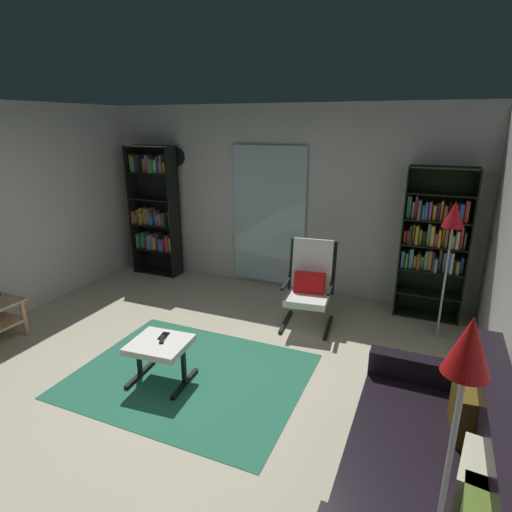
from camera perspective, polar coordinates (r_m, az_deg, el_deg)
name	(u,v)px	position (r m, az deg, el deg)	size (l,w,h in m)	color
ground_plane	(171,391)	(4.12, -11.45, -17.52)	(7.02, 7.02, 0.00)	#C0B69A
wall_back	(281,199)	(6.06, 3.44, 7.67)	(5.60, 0.06, 2.60)	beige
glass_door_panel	(269,217)	(6.11, 1.75, 5.37)	(1.10, 0.01, 2.00)	silver
area_rug	(190,375)	(4.30, -8.89, -15.66)	(2.17, 1.72, 0.01)	#286D51
bookshelf_near_tv	(155,210)	(6.83, -13.55, 6.02)	(0.76, 0.30, 2.02)	black
bookshelf_near_sofa	(434,241)	(5.52, 23.04, 1.91)	(0.77, 0.30, 1.87)	black
leather_sofa	(434,470)	(3.09, 23.00, -25.19)	(0.91, 1.78, 0.90)	black
lounge_armchair	(310,282)	(5.07, 7.32, -3.48)	(0.63, 0.71, 1.02)	black
ottoman	(160,349)	(4.10, -12.90, -12.14)	(0.56, 0.52, 0.42)	white
tv_remote	(162,339)	(4.08, -12.63, -10.97)	(0.04, 0.14, 0.02)	black
cell_phone	(164,336)	(4.14, -12.39, -10.54)	(0.07, 0.14, 0.01)	black
floor_lamp_by_sofa	(459,404)	(1.86, 25.82, -17.66)	(0.22, 0.22, 1.70)	#A5A5AD
floor_lamp_by_shelf	(453,225)	(4.96, 25.14, 3.84)	(0.23, 0.23, 1.56)	#A5A5AD
wall_clock	(177,157)	(6.68, -10.70, 13.09)	(0.29, 0.03, 0.29)	silver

